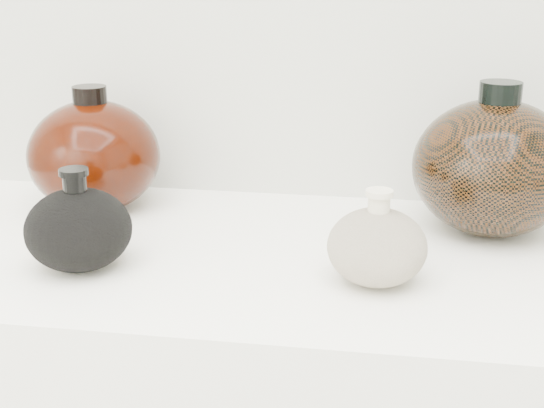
% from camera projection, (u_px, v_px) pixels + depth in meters
% --- Properties ---
extents(black_gourd_vase, '(0.16, 0.16, 0.13)m').
position_uv_depth(black_gourd_vase, '(79.00, 229.00, 0.94)').
color(black_gourd_vase, black).
rests_on(black_gourd_vase, display_counter).
extents(cream_gourd_vase, '(0.13, 0.13, 0.12)m').
position_uv_depth(cream_gourd_vase, '(377.00, 246.00, 0.90)').
color(cream_gourd_vase, beige).
rests_on(cream_gourd_vase, display_counter).
extents(left_round_pot, '(0.24, 0.24, 0.19)m').
position_uv_depth(left_round_pot, '(94.00, 155.00, 1.15)').
color(left_round_pot, black).
rests_on(left_round_pot, display_counter).
extents(right_round_pot, '(0.28, 0.28, 0.21)m').
position_uv_depth(right_round_pot, '(493.00, 167.00, 1.05)').
color(right_round_pot, black).
rests_on(right_round_pot, display_counter).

